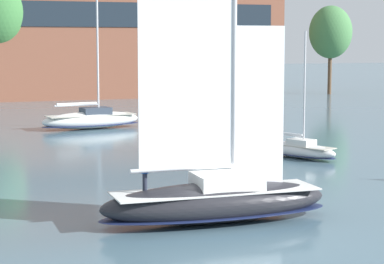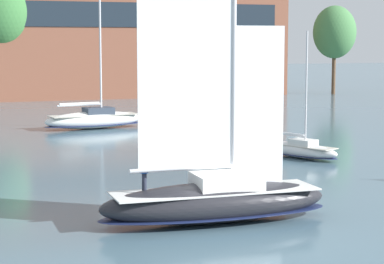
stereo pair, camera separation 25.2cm
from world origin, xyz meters
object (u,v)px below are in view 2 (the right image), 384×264
sailboat_main (216,197)px  sailboat_moored_mid_channel (299,149)px  sailboat_moored_near_marina (94,119)px  tree_shore_right (335,32)px  tree_shore_center (0,13)px

sailboat_main → sailboat_moored_mid_channel: sailboat_main is taller
sailboat_main → sailboat_moored_near_marina: (2.34, 35.79, -0.26)m
sailboat_main → sailboat_moored_mid_channel: size_ratio=1.68×
sailboat_main → sailboat_moored_near_marina: sailboat_main is taller
tree_shore_right → sailboat_main: bearing=-123.7°
tree_shore_right → tree_shore_center: bearing=175.9°
sailboat_moored_mid_channel → sailboat_moored_near_marina: bearing=114.0°
tree_shore_center → sailboat_moored_near_marina: bearing=-82.1°
sailboat_moored_mid_channel → sailboat_main: bearing=-128.5°
tree_shore_right → sailboat_main: size_ratio=0.91×
sailboat_moored_near_marina → sailboat_main: bearing=-93.7°
sailboat_moored_mid_channel → tree_shore_center: bearing=104.3°
tree_shore_right → sailboat_moored_near_marina: size_ratio=1.03×
tree_shore_center → tree_shore_right: size_ratio=1.26×
tree_shore_right → sailboat_main: sailboat_main is taller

